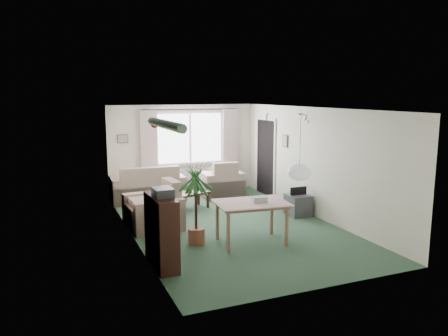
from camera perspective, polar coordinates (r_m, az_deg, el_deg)
name	(u,v)px	position (r m, az deg, el deg)	size (l,w,h in m)	color
ground	(229,225)	(9.13, 0.72, -7.43)	(6.50, 6.50, 0.00)	#2C4A34
window	(190,138)	(11.89, -4.48, 3.93)	(1.80, 0.03, 1.30)	white
curtain_rod	(190,109)	(11.76, -4.41, 7.63)	(2.60, 0.03, 0.03)	black
curtain_left	(149,149)	(11.52, -9.77, 2.48)	(0.45, 0.08, 2.00)	beige
curtain_right	(230,145)	(12.22, 0.83, 3.03)	(0.45, 0.08, 2.00)	beige
radiator	(191,178)	(12.01, -4.35, -1.31)	(1.20, 0.10, 0.55)	white
doorway	(266,158)	(11.69, 5.48, 1.35)	(0.03, 0.95, 2.00)	black
pendant_lamp	(299,172)	(6.88, 9.80, -0.56)	(0.36, 0.36, 0.36)	white
tinsel_garland	(165,124)	(5.94, -7.69, 5.65)	(1.60, 1.60, 0.12)	#196626
bauble_cluster_a	(267,114)	(10.11, 5.58, 7.00)	(0.20, 0.20, 0.20)	silver
bauble_cluster_b	(307,117)	(9.23, 10.74, 6.62)	(0.20, 0.20, 0.20)	silver
wall_picture_back	(123,139)	(11.46, -13.09, 3.75)	(0.28, 0.03, 0.22)	brown
wall_picture_right	(285,141)	(10.75, 7.98, 3.53)	(0.03, 0.24, 0.30)	brown
sofa	(147,183)	(11.25, -9.97, -1.90)	(1.82, 0.96, 0.91)	beige
armchair_corner	(220,178)	(11.59, -0.49, -1.31)	(1.06, 1.01, 0.95)	#BBA98E
armchair_left	(153,205)	(8.96, -9.27, -4.74)	(1.06, 1.01, 0.95)	beige
coffee_table	(190,200)	(10.36, -4.48, -4.24)	(0.87, 0.49, 0.39)	black
photo_frame	(190,189)	(10.29, -4.49, -2.76)	(0.12, 0.02, 0.16)	brown
bookshelf	(161,232)	(6.94, -8.17, -8.21)	(0.31, 0.93, 1.13)	black
hifi_box	(163,192)	(6.72, -8.00, -3.18)	(0.28, 0.35, 0.14)	#353539
houseplant	(196,202)	(7.85, -3.69, -4.51)	(0.66, 0.66, 1.53)	#1F5B27
dining_table	(251,223)	(7.99, 3.58, -7.19)	(1.19, 0.79, 0.74)	#987E52
gift_box	(259,200)	(7.90, 4.66, -4.17)	(0.25, 0.18, 0.12)	silver
tv_cube	(298,205)	(9.91, 9.64, -4.79)	(0.47, 0.52, 0.47)	#3B3A3F
pet_bed	(248,204)	(10.59, 3.12, -4.67)	(0.64, 0.64, 0.13)	#2232A0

